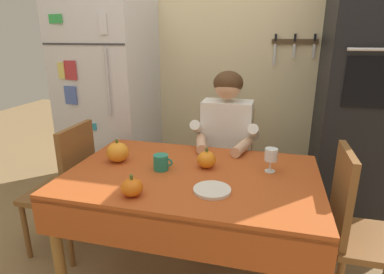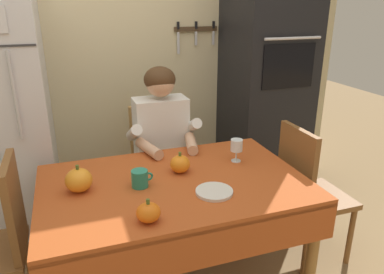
# 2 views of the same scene
# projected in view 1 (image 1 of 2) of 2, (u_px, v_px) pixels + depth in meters

# --- Properties ---
(back_wall_assembly) EXTENTS (3.70, 0.13, 2.60)m
(back_wall_assembly) POSITION_uv_depth(u_px,v_px,m) (233.00, 57.00, 2.76)
(back_wall_assembly) COLOR beige
(back_wall_assembly) RESTS_ON ground
(refrigerator) EXTENTS (0.68, 0.71, 1.80)m
(refrigerator) POSITION_uv_depth(u_px,v_px,m) (111.00, 105.00, 2.76)
(refrigerator) COLOR silver
(refrigerator) RESTS_ON ground
(wall_oven) EXTENTS (0.60, 0.64, 2.10)m
(wall_oven) POSITION_uv_depth(u_px,v_px,m) (365.00, 98.00, 2.28)
(wall_oven) COLOR black
(wall_oven) RESTS_ON ground
(dining_table) EXTENTS (1.40, 0.90, 0.74)m
(dining_table) POSITION_uv_depth(u_px,v_px,m) (191.00, 188.00, 1.80)
(dining_table) COLOR #9E6B33
(dining_table) RESTS_ON ground
(chair_behind_person) EXTENTS (0.40, 0.40, 0.93)m
(chair_behind_person) POSITION_uv_depth(u_px,v_px,m) (228.00, 162.00, 2.55)
(chair_behind_person) COLOR tan
(chair_behind_person) RESTS_ON ground
(seated_person) EXTENTS (0.47, 0.55, 1.25)m
(seated_person) POSITION_uv_depth(u_px,v_px,m) (225.00, 143.00, 2.30)
(seated_person) COLOR #38384C
(seated_person) RESTS_ON ground
(chair_left_side) EXTENTS (0.40, 0.40, 0.93)m
(chair_left_side) POSITION_uv_depth(u_px,v_px,m) (68.00, 184.00, 2.16)
(chair_left_side) COLOR brown
(chair_left_side) RESTS_ON ground
(chair_right_side) EXTENTS (0.40, 0.40, 0.93)m
(chair_right_side) POSITION_uv_depth(u_px,v_px,m) (358.00, 226.00, 1.69)
(chair_right_side) COLOR brown
(chair_right_side) RESTS_ON ground
(coffee_mug) EXTENTS (0.11, 0.09, 0.09)m
(coffee_mug) POSITION_uv_depth(u_px,v_px,m) (161.00, 162.00, 1.82)
(coffee_mug) COLOR #237F66
(coffee_mug) RESTS_ON dining_table
(wine_glass) EXTENTS (0.07, 0.07, 0.14)m
(wine_glass) POSITION_uv_depth(u_px,v_px,m) (271.00, 156.00, 1.78)
(wine_glass) COLOR white
(wine_glass) RESTS_ON dining_table
(pumpkin_large) EXTENTS (0.14, 0.14, 0.14)m
(pumpkin_large) POSITION_uv_depth(u_px,v_px,m) (118.00, 152.00, 1.93)
(pumpkin_large) COLOR orange
(pumpkin_large) RESTS_ON dining_table
(pumpkin_medium) EXTENTS (0.11, 0.11, 0.11)m
(pumpkin_medium) POSITION_uv_depth(u_px,v_px,m) (132.00, 187.00, 1.52)
(pumpkin_medium) COLOR orange
(pumpkin_medium) RESTS_ON dining_table
(pumpkin_small) EXTENTS (0.11, 0.11, 0.12)m
(pumpkin_small) POSITION_uv_depth(u_px,v_px,m) (207.00, 160.00, 1.85)
(pumpkin_small) COLOR orange
(pumpkin_small) RESTS_ON dining_table
(serving_tray) EXTENTS (0.19, 0.19, 0.02)m
(serving_tray) POSITION_uv_depth(u_px,v_px,m) (212.00, 190.00, 1.57)
(serving_tray) COLOR silver
(serving_tray) RESTS_ON dining_table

